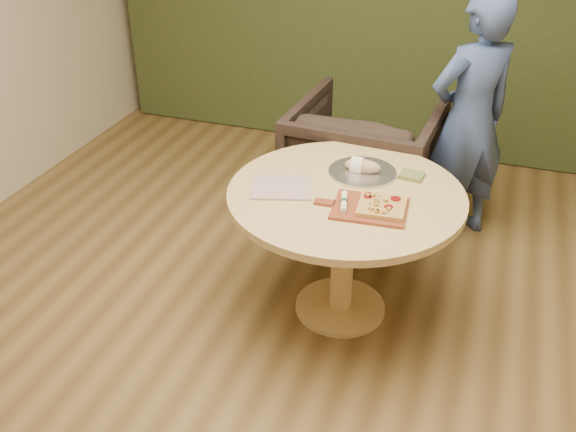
{
  "coord_description": "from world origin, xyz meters",
  "views": [
    {
      "loc": [
        0.75,
        -2.07,
        2.31
      ],
      "look_at": [
        -0.05,
        0.25,
        0.81
      ],
      "focal_mm": 40.0,
      "sensor_mm": 36.0,
      "label": 1
    }
  ],
  "objects_px": {
    "pizza_paddle": "(368,208)",
    "cutlery_roll": "(344,202)",
    "serving_tray": "(362,172)",
    "person_standing": "(469,121)",
    "bread_roll": "(361,166)",
    "armchair": "(365,156)",
    "flatbread_pizza": "(382,206)",
    "pedestal_table": "(345,216)"
  },
  "relations": [
    {
      "from": "serving_tray",
      "to": "person_standing",
      "type": "bearing_deg",
      "value": 60.31
    },
    {
      "from": "pizza_paddle",
      "to": "armchair",
      "type": "xyz_separation_m",
      "value": [
        -0.26,
        1.15,
        -0.3
      ]
    },
    {
      "from": "pedestal_table",
      "to": "bread_roll",
      "type": "relative_size",
      "value": 6.19
    },
    {
      "from": "cutlery_roll",
      "to": "bread_roll",
      "type": "height_order",
      "value": "bread_roll"
    },
    {
      "from": "flatbread_pizza",
      "to": "pedestal_table",
      "type": "bearing_deg",
      "value": 147.89
    },
    {
      "from": "serving_tray",
      "to": "bread_roll",
      "type": "relative_size",
      "value": 1.84
    },
    {
      "from": "bread_roll",
      "to": "person_standing",
      "type": "xyz_separation_m",
      "value": [
        0.48,
        0.82,
        -0.01
      ]
    },
    {
      "from": "armchair",
      "to": "person_standing",
      "type": "bearing_deg",
      "value": -174.33
    },
    {
      "from": "flatbread_pizza",
      "to": "serving_tray",
      "type": "xyz_separation_m",
      "value": [
        -0.17,
        0.35,
        -0.02
      ]
    },
    {
      "from": "serving_tray",
      "to": "armchair",
      "type": "xyz_separation_m",
      "value": [
        -0.15,
        0.8,
        -0.3
      ]
    },
    {
      "from": "cutlery_roll",
      "to": "flatbread_pizza",
      "type": "bearing_deg",
      "value": -5.04
    },
    {
      "from": "pedestal_table",
      "to": "serving_tray",
      "type": "relative_size",
      "value": 3.36
    },
    {
      "from": "flatbread_pizza",
      "to": "person_standing",
      "type": "bearing_deg",
      "value": 75.89
    },
    {
      "from": "cutlery_roll",
      "to": "bread_roll",
      "type": "distance_m",
      "value": 0.37
    },
    {
      "from": "cutlery_roll",
      "to": "serving_tray",
      "type": "relative_size",
      "value": 0.56
    },
    {
      "from": "flatbread_pizza",
      "to": "bread_roll",
      "type": "height_order",
      "value": "bread_roll"
    },
    {
      "from": "armchair",
      "to": "serving_tray",
      "type": "bearing_deg",
      "value": 104.17
    },
    {
      "from": "pedestal_table",
      "to": "pizza_paddle",
      "type": "height_order",
      "value": "pizza_paddle"
    },
    {
      "from": "armchair",
      "to": "pizza_paddle",
      "type": "bearing_deg",
      "value": 106.26
    },
    {
      "from": "flatbread_pizza",
      "to": "serving_tray",
      "type": "height_order",
      "value": "flatbread_pizza"
    },
    {
      "from": "pedestal_table",
      "to": "armchair",
      "type": "bearing_deg",
      "value": 96.7
    },
    {
      "from": "person_standing",
      "to": "pizza_paddle",
      "type": "bearing_deg",
      "value": 32.74
    },
    {
      "from": "cutlery_roll",
      "to": "armchair",
      "type": "bearing_deg",
      "value": 84.15
    },
    {
      "from": "serving_tray",
      "to": "bread_roll",
      "type": "height_order",
      "value": "bread_roll"
    },
    {
      "from": "pizza_paddle",
      "to": "cutlery_roll",
      "type": "xyz_separation_m",
      "value": [
        -0.11,
        -0.02,
        0.02
      ]
    },
    {
      "from": "person_standing",
      "to": "cutlery_roll",
      "type": "bearing_deg",
      "value": 28.08
    },
    {
      "from": "bread_roll",
      "to": "person_standing",
      "type": "bearing_deg",
      "value": 59.84
    },
    {
      "from": "pizza_paddle",
      "to": "flatbread_pizza",
      "type": "bearing_deg",
      "value": 3.49
    },
    {
      "from": "pizza_paddle",
      "to": "cutlery_roll",
      "type": "bearing_deg",
      "value": -176.4
    },
    {
      "from": "serving_tray",
      "to": "person_standing",
      "type": "height_order",
      "value": "person_standing"
    },
    {
      "from": "pizza_paddle",
      "to": "armchair",
      "type": "height_order",
      "value": "armchair"
    },
    {
      "from": "flatbread_pizza",
      "to": "cutlery_roll",
      "type": "height_order",
      "value": "flatbread_pizza"
    },
    {
      "from": "cutlery_roll",
      "to": "armchair",
      "type": "xyz_separation_m",
      "value": [
        -0.15,
        1.17,
        -0.32
      ]
    },
    {
      "from": "person_standing",
      "to": "flatbread_pizza",
      "type": "bearing_deg",
      "value": 35.53
    },
    {
      "from": "pedestal_table",
      "to": "serving_tray",
      "type": "height_order",
      "value": "serving_tray"
    },
    {
      "from": "pizza_paddle",
      "to": "person_standing",
      "type": "bearing_deg",
      "value": 68.67
    },
    {
      "from": "cutlery_roll",
      "to": "person_standing",
      "type": "distance_m",
      "value": 1.28
    },
    {
      "from": "pedestal_table",
      "to": "cutlery_roll",
      "type": "bearing_deg",
      "value": -79.81
    },
    {
      "from": "serving_tray",
      "to": "armchair",
      "type": "relative_size",
      "value": 0.39
    },
    {
      "from": "cutlery_roll",
      "to": "pizza_paddle",
      "type": "bearing_deg",
      "value": -5.0
    },
    {
      "from": "person_standing",
      "to": "pedestal_table",
      "type": "bearing_deg",
      "value": 23.99
    },
    {
      "from": "serving_tray",
      "to": "bread_roll",
      "type": "distance_m",
      "value": 0.04
    }
  ]
}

